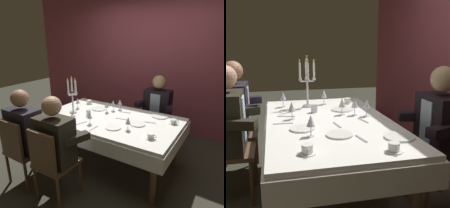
{
  "view_description": "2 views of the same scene",
  "coord_description": "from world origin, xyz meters",
  "views": [
    {
      "loc": [
        1.47,
        -2.32,
        1.84
      ],
      "look_at": [
        -0.03,
        0.09,
        0.91
      ],
      "focal_mm": 33.71,
      "sensor_mm": 36.0,
      "label": 1
    },
    {
      "loc": [
        2.38,
        -0.48,
        1.43
      ],
      "look_at": [
        0.11,
        0.05,
        0.91
      ],
      "focal_mm": 44.88,
      "sensor_mm": 36.0,
      "label": 2
    }
  ],
  "objects": [
    {
      "name": "spoon_2",
      "position": [
        0.53,
        0.13,
        0.74
      ],
      "size": [
        0.17,
        0.05,
        0.01
      ],
      "primitive_type": "cube",
      "rotation": [
        0.0,
        0.0,
        0.21
      ],
      "color": "#B7B7BC",
      "rests_on": "dining_table"
    },
    {
      "name": "wine_glass_4",
      "position": [
        -0.63,
        -0.38,
        0.85
      ],
      "size": [
        0.07,
        0.07,
        0.16
      ],
      "color": "silver",
      "rests_on": "dining_table"
    },
    {
      "name": "coffee_cup_0",
      "position": [
        0.81,
        0.26,
        0.77
      ],
      "size": [
        0.13,
        0.12,
        0.06
      ],
      "color": "white",
      "rests_on": "dining_table"
    },
    {
      "name": "coffee_cup_1",
      "position": [
        -0.65,
        0.35,
        0.77
      ],
      "size": [
        0.13,
        0.12,
        0.06
      ],
      "color": "white",
      "rests_on": "dining_table"
    },
    {
      "name": "dinner_plate_0",
      "position": [
        0.42,
        -0.01,
        0.75
      ],
      "size": [
        0.21,
        0.21,
        0.01
      ],
      "primitive_type": "cylinder",
      "color": "white",
      "rests_on": "dining_table"
    },
    {
      "name": "seated_diner_2",
      "position": [
        0.37,
        0.89,
        0.74
      ],
      "size": [
        0.63,
        0.48,
        1.24
      ],
      "color": "brown",
      "rests_on": "ground_plane"
    },
    {
      "name": "dinner_plate_1",
      "position": [
        -0.35,
        0.21,
        0.75
      ],
      "size": [
        0.23,
        0.23,
        0.01
      ],
      "primitive_type": "cylinder",
      "color": "white",
      "rests_on": "dining_table"
    },
    {
      "name": "candelabra",
      "position": [
        -0.58,
        -0.12,
        1.0
      ],
      "size": [
        0.19,
        0.19,
        0.55
      ],
      "color": "silver",
      "rests_on": "dining_table"
    },
    {
      "name": "fork_4",
      "position": [
        0.08,
        0.29,
        0.74
      ],
      "size": [
        0.17,
        0.05,
        0.01
      ],
      "primitive_type": "cube",
      "rotation": [
        0.0,
        0.0,
        0.21
      ],
      "color": "#B7B7BC",
      "rests_on": "dining_table"
    },
    {
      "name": "wine_glass_1",
      "position": [
        -0.11,
        -0.32,
        0.85
      ],
      "size": [
        0.07,
        0.07,
        0.16
      ],
      "color": "silver",
      "rests_on": "dining_table"
    },
    {
      "name": "wine_glass_5",
      "position": [
        -0.66,
        0.07,
        0.85
      ],
      "size": [
        0.07,
        0.07,
        0.16
      ],
      "color": "silver",
      "rests_on": "dining_table"
    },
    {
      "name": "fork_1",
      "position": [
        0.16,
        0.04,
        0.74
      ],
      "size": [
        0.17,
        0.04,
        0.01
      ],
      "primitive_type": "cube",
      "rotation": [
        0.0,
        0.0,
        0.15
      ],
      "color": "#B7B7BC",
      "rests_on": "dining_table"
    },
    {
      "name": "fork_0",
      "position": [
        0.01,
        -0.41,
        0.74
      ],
      "size": [
        0.02,
        0.17,
        0.01
      ],
      "primitive_type": "cube",
      "rotation": [
        0.0,
        0.0,
        1.56
      ],
      "color": "#B7B7BC",
      "rests_on": "dining_table"
    },
    {
      "name": "dinner_plate_2",
      "position": [
        0.21,
        -0.26,
        0.75
      ],
      "size": [
        0.21,
        0.21,
        0.01
      ],
      "primitive_type": "cylinder",
      "color": "white",
      "rests_on": "dining_table"
    },
    {
      "name": "ground_plane",
      "position": [
        0.0,
        0.0,
        0.0
      ],
      "size": [
        12.0,
        12.0,
        0.0
      ],
      "primitive_type": "plane",
      "color": "#38372B"
    },
    {
      "name": "seated_diner_0",
      "position": [
        -0.71,
        -0.89,
        0.74
      ],
      "size": [
        0.63,
        0.48,
        1.24
      ],
      "color": "brown",
      "rests_on": "ground_plane"
    },
    {
      "name": "wine_glass_6",
      "position": [
        0.39,
        -0.22,
        0.85
      ],
      "size": [
        0.07,
        0.07,
        0.16
      ],
      "color": "silver",
      "rests_on": "dining_table"
    },
    {
      "name": "coffee_cup_2",
      "position": [
        0.72,
        -0.29,
        0.77
      ],
      "size": [
        0.13,
        0.12,
        0.06
      ],
      "color": "white",
      "rests_on": "dining_table"
    },
    {
      "name": "dining_table",
      "position": [
        0.0,
        0.0,
        0.62
      ],
      "size": [
        1.94,
        1.14,
        0.74
      ],
      "color": "white",
      "rests_on": "ground_plane"
    },
    {
      "name": "wine_glass_2",
      "position": [
        -0.06,
        0.37,
        0.85
      ],
      "size": [
        0.07,
        0.07,
        0.16
      ],
      "color": "silver",
      "rests_on": "dining_table"
    },
    {
      "name": "water_tumbler_0",
      "position": [
        -0.32,
        -0.09,
        0.78
      ],
      "size": [
        0.07,
        0.07,
        0.08
      ],
      "primitive_type": "cylinder",
      "color": "silver",
      "rests_on": "dining_table"
    },
    {
      "name": "back_wall",
      "position": [
        0.0,
        1.66,
        1.35
      ],
      "size": [
        6.0,
        0.12,
        2.7
      ],
      "primitive_type": "cube",
      "color": "#96414E",
      "rests_on": "ground_plane"
    },
    {
      "name": "seated_diner_1",
      "position": [
        -0.17,
        -0.89,
        0.74
      ],
      "size": [
        0.63,
        0.48,
        1.24
      ],
      "color": "brown",
      "rests_on": "ground_plane"
    },
    {
      "name": "wine_glass_0",
      "position": [
        -0.17,
        0.16,
        0.86
      ],
      "size": [
        0.07,
        0.07,
        0.16
      ],
      "color": "silver",
      "rests_on": "dining_table"
    },
    {
      "name": "wine_glass_3",
      "position": [
        -0.13,
        0.27,
        0.85
      ],
      "size": [
        0.07,
        0.07,
        0.16
      ],
      "color": "silver",
      "rests_on": "dining_table"
    },
    {
      "name": "dinner_plate_3",
      "position": [
        0.58,
        0.41,
        0.75
      ],
      "size": [
        0.23,
        0.23,
        0.01
      ],
      "primitive_type": "cylinder",
      "color": "white",
      "rests_on": "dining_table"
    },
    {
      "name": "fork_3",
      "position": [
        -0.22,
        -0.37,
        0.74
      ],
      "size": [
        0.07,
        0.17,
        0.01
      ],
      "primitive_type": "cube",
      "rotation": [
        0.0,
        0.0,
        1.24
      ],
      "color": "#B7B7BC",
      "rests_on": "dining_table"
    }
  ]
}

